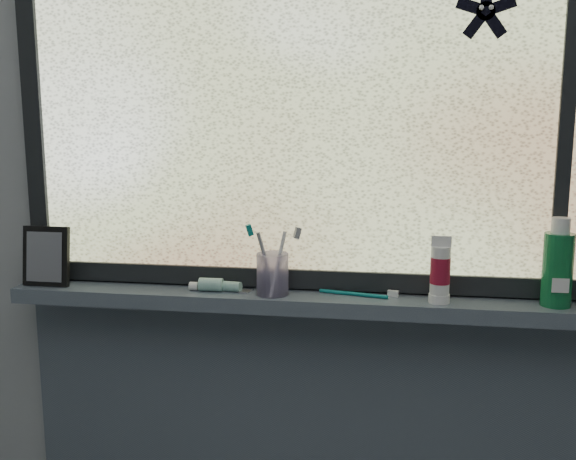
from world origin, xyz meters
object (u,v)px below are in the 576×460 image
(mouthwash_bottle, at_px, (558,262))
(cream_tube, at_px, (440,267))
(toothbrush_cup, at_px, (273,274))
(vanity_mirror, at_px, (46,256))

(mouthwash_bottle, height_order, cream_tube, mouthwash_bottle)
(toothbrush_cup, xyz_separation_m, cream_tube, (0.42, -0.01, 0.04))
(vanity_mirror, relative_size, mouthwash_bottle, 0.91)
(toothbrush_cup, xyz_separation_m, mouthwash_bottle, (0.70, 0.01, 0.05))
(vanity_mirror, bearing_deg, toothbrush_cup, 0.68)
(cream_tube, bearing_deg, toothbrush_cup, 179.02)
(vanity_mirror, relative_size, cream_tube, 1.36)
(cream_tube, bearing_deg, mouthwash_bottle, 3.40)
(toothbrush_cup, distance_m, cream_tube, 0.42)
(mouthwash_bottle, bearing_deg, cream_tube, -176.60)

